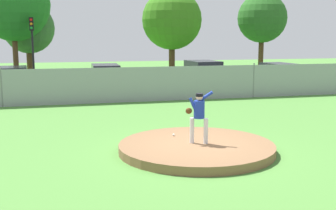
# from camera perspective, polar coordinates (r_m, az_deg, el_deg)

# --- Properties ---
(ground_plane) EXTENTS (80.00, 80.00, 0.00)m
(ground_plane) POSITION_cam_1_polar(r_m,az_deg,el_deg) (18.32, -1.99, -1.43)
(ground_plane) COLOR #4C8438
(asphalt_strip) EXTENTS (44.00, 7.00, 0.01)m
(asphalt_strip) POSITION_cam_1_polar(r_m,az_deg,el_deg) (26.59, -5.92, 1.89)
(asphalt_strip) COLOR #2B2B2D
(asphalt_strip) RESTS_ON ground_plane
(pitchers_mound) EXTENTS (4.63, 4.63, 0.25)m
(pitchers_mound) POSITION_cam_1_polar(r_m,az_deg,el_deg) (12.64, 3.87, -5.76)
(pitchers_mound) COLOR brown
(pitchers_mound) RESTS_ON ground_plane
(pitcher_youth) EXTENTS (0.81, 0.32, 1.58)m
(pitcher_youth) POSITION_cam_1_polar(r_m,az_deg,el_deg) (12.43, 4.17, -1.05)
(pitcher_youth) COLOR silver
(pitcher_youth) RESTS_ON pitchers_mound
(baseball) EXTENTS (0.07, 0.07, 0.07)m
(baseball) POSITION_cam_1_polar(r_m,az_deg,el_deg) (13.49, 0.75, -4.05)
(baseball) COLOR white
(baseball) RESTS_ON pitchers_mound
(chainlink_fence) EXTENTS (33.22, 0.07, 1.93)m
(chainlink_fence) POSITION_cam_1_polar(r_m,az_deg,el_deg) (22.07, -4.23, 2.78)
(chainlink_fence) COLOR gray
(chainlink_fence) RESTS_ON ground_plane
(parked_car_silver) EXTENTS (2.19, 4.73, 1.83)m
(parked_car_silver) POSITION_cam_1_polar(r_m,az_deg,el_deg) (27.68, 4.73, 3.99)
(parked_car_silver) COLOR #B7BABF
(parked_car_silver) RESTS_ON ground_plane
(parked_car_charcoal) EXTENTS (2.06, 4.78, 1.60)m
(parked_car_charcoal) POSITION_cam_1_polar(r_m,az_deg,el_deg) (29.78, 14.76, 3.91)
(parked_car_charcoal) COLOR #232328
(parked_car_charcoal) RESTS_ON ground_plane
(parked_car_slate) EXTENTS (2.04, 4.55, 1.64)m
(parked_car_slate) POSITION_cam_1_polar(r_m,az_deg,el_deg) (26.32, -20.24, 3.00)
(parked_car_slate) COLOR slate
(parked_car_slate) RESTS_ON ground_plane
(parked_car_white) EXTENTS (1.87, 4.61, 1.66)m
(parked_car_white) POSITION_cam_1_polar(r_m,az_deg,el_deg) (26.71, -8.43, 3.60)
(parked_car_white) COLOR silver
(parked_car_white) RESTS_ON ground_plane
(traffic_cone_orange) EXTENTS (0.40, 0.40, 0.55)m
(traffic_cone_orange) POSITION_cam_1_polar(r_m,az_deg,el_deg) (25.90, -2.04, 2.31)
(traffic_cone_orange) COLOR orange
(traffic_cone_orange) RESTS_ON asphalt_strip
(traffic_light_near) EXTENTS (0.28, 0.46, 4.67)m
(traffic_light_near) POSITION_cam_1_polar(r_m,az_deg,el_deg) (30.43, -17.88, 8.47)
(traffic_light_near) COLOR black
(traffic_light_near) RESTS_ON ground_plane
(tree_broad_left) EXTENTS (5.27, 5.27, 8.31)m
(tree_broad_left) POSITION_cam_1_polar(r_m,az_deg,el_deg) (32.95, -20.26, 12.65)
(tree_broad_left) COLOR #4C331E
(tree_broad_left) RESTS_ON ground_plane
(tree_tall_centre) EXTENTS (3.94, 3.94, 6.01)m
(tree_tall_centre) POSITION_cam_1_polar(r_m,az_deg,el_deg) (35.01, -18.32, 9.80)
(tree_tall_centre) COLOR #4C331E
(tree_tall_centre) RESTS_ON ground_plane
(tree_leaning_west) EXTENTS (5.06, 5.06, 7.32)m
(tree_leaning_west) POSITION_cam_1_polar(r_m,az_deg,el_deg) (36.35, 0.53, 11.43)
(tree_leaning_west) COLOR #4C331E
(tree_leaning_west) RESTS_ON ground_plane
(tree_bushy_near) EXTENTS (4.28, 4.28, 7.11)m
(tree_bushy_near) POSITION_cam_1_polar(r_m,az_deg,el_deg) (38.32, 12.61, 11.37)
(tree_bushy_near) COLOR #4C331E
(tree_bushy_near) RESTS_ON ground_plane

